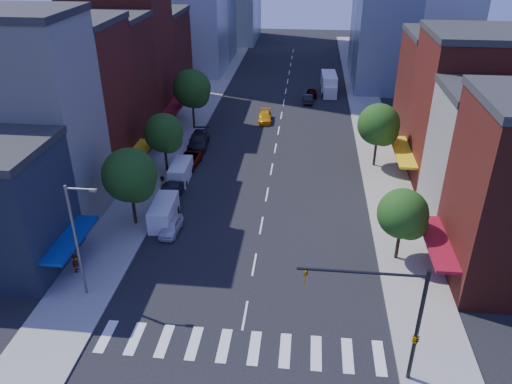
% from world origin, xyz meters
% --- Properties ---
extents(ground, '(220.00, 220.00, 0.00)m').
position_xyz_m(ground, '(0.00, 0.00, 0.00)').
color(ground, black).
rests_on(ground, ground).
extents(sidewalk_left, '(5.00, 120.00, 0.15)m').
position_xyz_m(sidewalk_left, '(-12.50, 40.00, 0.07)').
color(sidewalk_left, gray).
rests_on(sidewalk_left, ground).
extents(sidewalk_right, '(5.00, 120.00, 0.15)m').
position_xyz_m(sidewalk_right, '(12.50, 40.00, 0.07)').
color(sidewalk_right, gray).
rests_on(sidewalk_right, ground).
extents(crosswalk, '(19.00, 3.00, 0.01)m').
position_xyz_m(crosswalk, '(0.00, -3.00, 0.01)').
color(crosswalk, silver).
rests_on(crosswalk, ground).
extents(bldg_left_1, '(12.00, 8.00, 18.00)m').
position_xyz_m(bldg_left_1, '(-21.00, 12.00, 9.00)').
color(bldg_left_1, '#B9B5AB').
rests_on(bldg_left_1, ground).
extents(bldg_left_2, '(12.00, 9.00, 16.00)m').
position_xyz_m(bldg_left_2, '(-21.00, 20.50, 8.00)').
color(bldg_left_2, maroon).
rests_on(bldg_left_2, ground).
extents(bldg_left_3, '(12.00, 8.00, 15.00)m').
position_xyz_m(bldg_left_3, '(-21.00, 29.00, 7.50)').
color(bldg_left_3, '#541D15').
rests_on(bldg_left_3, ground).
extents(bldg_left_4, '(12.00, 9.00, 17.00)m').
position_xyz_m(bldg_left_4, '(-21.00, 37.50, 8.50)').
color(bldg_left_4, maroon).
rests_on(bldg_left_4, ground).
extents(bldg_left_5, '(12.00, 10.00, 13.00)m').
position_xyz_m(bldg_left_5, '(-21.00, 47.00, 6.50)').
color(bldg_left_5, '#541D15').
rests_on(bldg_left_5, ground).
extents(bldg_right_1, '(12.00, 8.00, 12.00)m').
position_xyz_m(bldg_right_1, '(21.00, 15.00, 6.00)').
color(bldg_right_1, '#B9B5AB').
rests_on(bldg_right_1, ground).
extents(bldg_right_2, '(12.00, 10.00, 15.00)m').
position_xyz_m(bldg_right_2, '(21.00, 24.00, 7.50)').
color(bldg_right_2, maroon).
rests_on(bldg_right_2, ground).
extents(bldg_right_3, '(12.00, 10.00, 13.00)m').
position_xyz_m(bldg_right_3, '(21.00, 34.00, 6.50)').
color(bldg_right_3, '#541D15').
rests_on(bldg_right_3, ground).
extents(traffic_signal, '(7.24, 2.24, 8.00)m').
position_xyz_m(traffic_signal, '(9.94, -4.50, 4.16)').
color(traffic_signal, black).
rests_on(traffic_signal, sidewalk_right).
extents(streetlight, '(2.25, 0.25, 9.00)m').
position_xyz_m(streetlight, '(-11.81, 1.00, 5.28)').
color(streetlight, slate).
rests_on(streetlight, sidewalk_left).
extents(tree_left_near, '(4.80, 4.80, 7.30)m').
position_xyz_m(tree_left_near, '(-11.35, 10.92, 4.87)').
color(tree_left_near, black).
rests_on(tree_left_near, sidewalk_left).
extents(tree_left_mid, '(4.20, 4.20, 6.65)m').
position_xyz_m(tree_left_mid, '(-11.35, 21.92, 4.53)').
color(tree_left_mid, black).
rests_on(tree_left_mid, sidewalk_left).
extents(tree_left_far, '(5.00, 5.00, 7.75)m').
position_xyz_m(tree_left_far, '(-11.35, 35.92, 5.20)').
color(tree_left_far, black).
rests_on(tree_left_far, sidewalk_left).
extents(tree_right_near, '(4.00, 4.00, 6.20)m').
position_xyz_m(tree_right_near, '(11.65, 7.92, 4.19)').
color(tree_right_near, black).
rests_on(tree_right_near, sidewalk_right).
extents(tree_right_far, '(4.60, 4.60, 7.20)m').
position_xyz_m(tree_right_far, '(11.65, 25.92, 4.86)').
color(tree_right_far, black).
rests_on(tree_right_far, sidewalk_right).
extents(parked_car_front, '(1.69, 3.82, 1.28)m').
position_xyz_m(parked_car_front, '(-7.89, 9.99, 0.64)').
color(parked_car_front, silver).
rests_on(parked_car_front, ground).
extents(parked_car_second, '(1.85, 4.66, 1.51)m').
position_xyz_m(parked_car_second, '(-9.50, 15.70, 0.75)').
color(parked_car_second, black).
rests_on(parked_car_second, ground).
extents(parked_car_third, '(2.55, 4.86, 1.30)m').
position_xyz_m(parked_car_third, '(-9.50, 23.84, 0.65)').
color(parked_car_third, '#999999').
rests_on(parked_car_third, ground).
extents(parked_car_rear, '(2.74, 5.84, 1.65)m').
position_xyz_m(parked_car_rear, '(-9.50, 29.52, 0.82)').
color(parked_car_rear, black).
rests_on(parked_car_rear, ground).
extents(cargo_van_near, '(2.18, 4.95, 2.07)m').
position_xyz_m(cargo_van_near, '(-8.99, 11.59, 1.03)').
color(cargo_van_near, silver).
rests_on(cargo_van_near, ground).
extents(cargo_van_far, '(1.99, 4.65, 1.96)m').
position_xyz_m(cargo_van_far, '(-9.50, 20.23, 0.97)').
color(cargo_van_far, white).
rests_on(cargo_van_far, ground).
extents(taxi, '(2.03, 4.50, 1.28)m').
position_xyz_m(taxi, '(-2.15, 39.42, 0.64)').
color(taxi, orange).
rests_on(taxi, ground).
extents(traffic_car_oncoming, '(1.60, 4.07, 1.32)m').
position_xyz_m(traffic_car_oncoming, '(3.69, 48.36, 0.66)').
color(traffic_car_oncoming, black).
rests_on(traffic_car_oncoming, ground).
extents(traffic_car_far, '(1.68, 3.85, 1.29)m').
position_xyz_m(traffic_car_far, '(4.29, 51.70, 0.65)').
color(traffic_car_far, '#999999').
rests_on(traffic_car_far, ground).
extents(box_truck, '(2.61, 7.66, 3.05)m').
position_xyz_m(box_truck, '(6.98, 53.72, 1.44)').
color(box_truck, silver).
rests_on(box_truck, ground).
extents(pedestrian_near, '(0.64, 0.82, 1.98)m').
position_xyz_m(pedestrian_near, '(-13.82, 3.50, 1.14)').
color(pedestrian_near, '#999999').
rests_on(pedestrian_near, sidewalk_left).
extents(pedestrian_far, '(0.98, 1.12, 1.94)m').
position_xyz_m(pedestrian_far, '(-10.50, 16.75, 1.12)').
color(pedestrian_far, '#999999').
rests_on(pedestrian_far, sidewalk_left).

